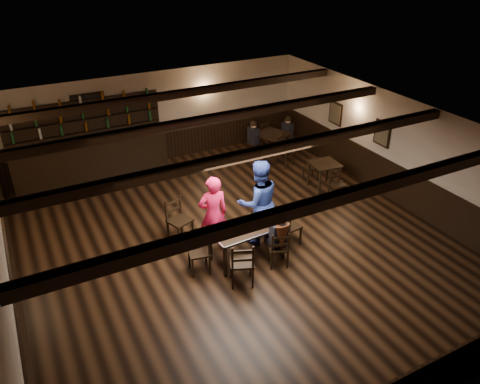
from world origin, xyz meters
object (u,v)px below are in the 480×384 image
chair_near_right (279,247)px  woman_pink (213,214)px  cake (226,231)px  bar_counter (91,154)px  dining_table (247,231)px  man_blue (258,202)px  chair_near_left (242,262)px

chair_near_right → woman_pink: (-0.91, 1.19, 0.38)m
cake → bar_counter: bar_counter is taller
cake → dining_table: bearing=-4.6°
cake → man_blue: bearing=23.7°
dining_table → man_blue: size_ratio=0.80×
man_blue → bar_counter: bearing=-56.1°
chair_near_right → man_blue: (0.09, 1.04, 0.48)m
bar_counter → cake: bearing=-73.5°
chair_near_left → chair_near_right: bearing=10.5°
cake → chair_near_left: bearing=-93.8°
dining_table → chair_near_left: (-0.51, -0.75, -0.10)m
dining_table → chair_near_right: bearing=-52.7°
dining_table → bar_counter: bar_counter is taller
chair_near_right → man_blue: bearing=84.8°
dining_table → woman_pink: 0.81m
man_blue → chair_near_left: bearing=55.7°
woman_pink → man_blue: size_ratio=0.90×
dining_table → bar_counter: (-2.03, 5.32, 0.06)m
dining_table → chair_near_left: chair_near_left is taller
dining_table → woman_pink: woman_pink is taller
chair_near_left → woman_pink: 1.40m
man_blue → dining_table: bearing=47.7°
woman_pink → cake: bearing=98.6°
dining_table → chair_near_right: 0.74m
cake → bar_counter: bearing=106.5°
chair_near_right → woman_pink: 1.55m
chair_near_left → chair_near_right: chair_near_left is taller
dining_table → cake: (-0.46, 0.04, 0.13)m
man_blue → cake: 1.09m
dining_table → bar_counter: size_ratio=0.36×
chair_near_right → cake: 1.12m
chair_near_right → chair_near_left: bearing=-169.5°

